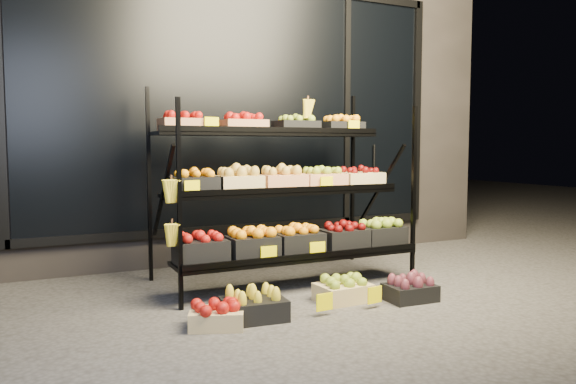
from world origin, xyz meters
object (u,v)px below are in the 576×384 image
display_rack (284,190)px  floor_crate_midright (343,289)px  floor_crate_midleft (254,305)px  floor_crate_left (217,315)px

display_rack → floor_crate_midright: bearing=-79.3°
display_rack → floor_crate_midleft: (-0.64, -0.85, -0.69)m
floor_crate_left → floor_crate_midleft: floor_crate_midleft is taller
floor_crate_left → floor_crate_midright: floor_crate_midright is taller
floor_crate_left → floor_crate_midleft: size_ratio=0.93×
display_rack → floor_crate_left: 1.46m
floor_crate_midleft → floor_crate_midright: bearing=14.0°
display_rack → floor_crate_midleft: display_rack is taller
display_rack → floor_crate_left: size_ratio=5.31×
floor_crate_midleft → floor_crate_left: bearing=-164.7°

